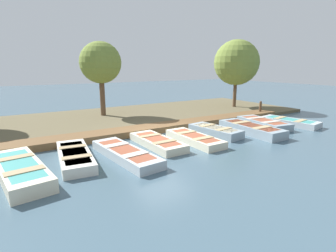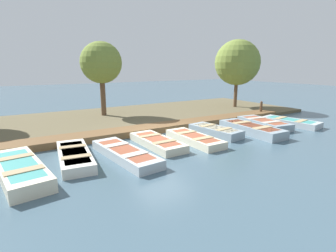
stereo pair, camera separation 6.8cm
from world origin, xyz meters
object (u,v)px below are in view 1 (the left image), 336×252
(rowboat_2, at_px, (75,156))
(rowboat_9, at_px, (290,122))
(rowboat_8, at_px, (263,123))
(rowboat_1, at_px, (20,170))
(rowboat_7, at_px, (251,129))
(rowboat_5, at_px, (194,138))
(rowboat_4, at_px, (157,142))
(park_tree_left, at_px, (101,63))
(rowboat_6, at_px, (215,131))
(mooring_post_far, at_px, (260,108))
(rowboat_3, at_px, (125,153))
(park_tree_center, at_px, (237,63))

(rowboat_2, relative_size, rowboat_9, 1.04)
(rowboat_8, distance_m, rowboat_9, 1.69)
(rowboat_1, height_order, rowboat_7, rowboat_7)
(rowboat_8, xyz_separation_m, rowboat_9, (0.47, 1.62, -0.03))
(rowboat_1, distance_m, rowboat_5, 6.55)
(rowboat_8, bearing_deg, rowboat_4, -81.70)
(rowboat_2, bearing_deg, rowboat_7, 92.53)
(park_tree_left, bearing_deg, rowboat_7, 33.40)
(rowboat_6, height_order, park_tree_left, park_tree_left)
(rowboat_4, height_order, mooring_post_far, mooring_post_far)
(rowboat_3, distance_m, park_tree_left, 8.37)
(rowboat_9, height_order, mooring_post_far, mooring_post_far)
(rowboat_4, bearing_deg, rowboat_2, -91.21)
(rowboat_1, xyz_separation_m, rowboat_8, (-0.63, 11.49, -0.02))
(mooring_post_far, bearing_deg, rowboat_6, -69.48)
(rowboat_9, bearing_deg, park_tree_center, 156.77)
(rowboat_2, height_order, rowboat_9, rowboat_2)
(rowboat_1, xyz_separation_m, rowboat_2, (-0.53, 1.66, -0.04))
(rowboat_9, relative_size, park_tree_left, 0.67)
(rowboat_5, xyz_separation_m, rowboat_6, (-0.44, 1.57, 0.04))
(rowboat_1, relative_size, rowboat_3, 1.01)
(rowboat_9, bearing_deg, rowboat_4, -102.11)
(rowboat_3, xyz_separation_m, rowboat_6, (-0.77, 4.86, 0.03))
(rowboat_2, distance_m, park_tree_left, 8.28)
(rowboat_6, bearing_deg, rowboat_9, 76.33)
(rowboat_3, distance_m, rowboat_8, 8.27)
(rowboat_1, bearing_deg, park_tree_center, 103.94)
(park_tree_left, bearing_deg, rowboat_4, 0.05)
(park_tree_center, bearing_deg, rowboat_4, -61.60)
(rowboat_1, relative_size, rowboat_6, 1.34)
(mooring_post_far, bearing_deg, rowboat_2, -79.42)
(rowboat_2, xyz_separation_m, mooring_post_far, (-2.28, 12.20, 0.32))
(rowboat_1, relative_size, rowboat_4, 1.22)
(rowboat_7, height_order, park_tree_center, park_tree_center)
(rowboat_6, xyz_separation_m, rowboat_9, (0.50, 5.00, -0.03))
(rowboat_6, relative_size, rowboat_9, 0.87)
(rowboat_4, bearing_deg, rowboat_5, 75.65)
(rowboat_7, bearing_deg, rowboat_3, -87.44)
(rowboat_8, bearing_deg, park_tree_left, -128.26)
(rowboat_4, height_order, rowboat_5, rowboat_4)
(rowboat_1, relative_size, rowboat_8, 1.18)
(rowboat_6, bearing_deg, rowboat_3, -88.99)
(rowboat_1, relative_size, rowboat_9, 1.17)
(rowboat_4, distance_m, rowboat_9, 8.20)
(park_tree_left, height_order, park_tree_center, park_tree_center)
(rowboat_6, relative_size, mooring_post_far, 2.78)
(rowboat_1, bearing_deg, rowboat_8, 85.43)
(park_tree_center, bearing_deg, rowboat_3, -62.48)
(rowboat_7, distance_m, rowboat_9, 3.29)
(rowboat_9, bearing_deg, mooring_post_far, 154.93)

